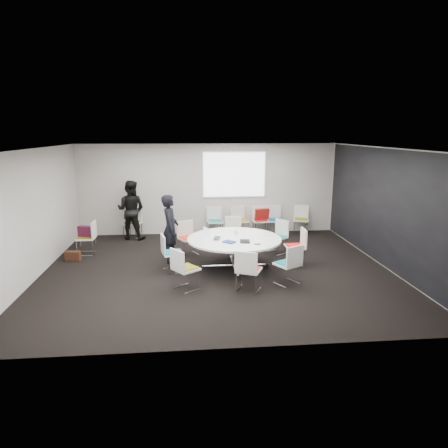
{
  "coord_description": "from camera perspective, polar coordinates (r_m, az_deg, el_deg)",
  "views": [
    {
      "loc": [
        -0.65,
        -8.85,
        3.16
      ],
      "look_at": [
        0.2,
        0.4,
        1.0
      ],
      "focal_mm": 32.0,
      "sensor_mm": 36.0,
      "label": 1
    }
  ],
  "objects": [
    {
      "name": "person_main",
      "position": [
        9.85,
        -7.69,
        -0.65
      ],
      "size": [
        0.42,
        0.63,
        1.68
      ],
      "primitive_type": "imported",
      "rotation": [
        0.0,
        0.0,
        1.54
      ],
      "color": "black",
      "rests_on": "ground"
    },
    {
      "name": "chair_ring_b",
      "position": [
        10.66,
        7.52,
        -2.72
      ],
      "size": [
        0.63,
        0.63,
        0.88
      ],
      "rotation": [
        0.0,
        0.0,
        2.17
      ],
      "color": "silver",
      "rests_on": "ground"
    },
    {
      "name": "papers_right",
      "position": [
        9.58,
        4.77,
        -1.63
      ],
      "size": [
        0.34,
        0.28,
        0.0
      ],
      "primitive_type": "cube",
      "rotation": [
        0.0,
        0.0,
        0.26
      ],
      "color": "white",
      "rests_on": "conference_table"
    },
    {
      "name": "chair_back_b",
      "position": [
        12.46,
        2.27,
        -0.3
      ],
      "size": [
        0.56,
        0.55,
        0.88
      ],
      "rotation": [
        0.0,
        0.0,
        3.39
      ],
      "color": "silver",
      "rests_on": "ground"
    },
    {
      "name": "chair_back_c",
      "position": [
        12.53,
        5.22,
        -0.27
      ],
      "size": [
        0.47,
        0.45,
        0.88
      ],
      "rotation": [
        0.0,
        0.0,
        3.15
      ],
      "color": "silver",
      "rests_on": "ground"
    },
    {
      "name": "chair_ring_g",
      "position": [
        8.13,
        3.51,
        -7.72
      ],
      "size": [
        0.6,
        0.6,
        0.88
      ],
      "rotation": [
        0.0,
        0.0,
        5.85
      ],
      "color": "silver",
      "rests_on": "ground"
    },
    {
      "name": "tablet_folio",
      "position": [
        8.96,
        0.75,
        -2.56
      ],
      "size": [
        0.33,
        0.32,
        0.03
      ],
      "primitive_type": "cube",
      "rotation": [
        0.0,
        0.0,
        -0.77
      ],
      "color": "navy",
      "rests_on": "conference_table"
    },
    {
      "name": "red_jacket",
      "position": [
        12.22,
        5.45,
        1.42
      ],
      "size": [
        0.46,
        0.25,
        0.36
      ],
      "primitive_type": "cube",
      "rotation": [
        0.17,
        0.0,
        0.21
      ],
      "color": "#A11813",
      "rests_on": "chair_back_c"
    },
    {
      "name": "chair_ring_h",
      "position": [
        8.57,
        9.06,
        -6.76
      ],
      "size": [
        0.62,
        0.62,
        0.88
      ],
      "rotation": [
        0.0,
        0.0,
        6.81
      ],
      "color": "silver",
      "rests_on": "ground"
    },
    {
      "name": "chair_ring_a",
      "position": [
        9.85,
        10.13,
        -4.15
      ],
      "size": [
        0.45,
        0.46,
        0.88
      ],
      "rotation": [
        0.0,
        0.0,
        1.57
      ],
      "color": "silver",
      "rests_on": "ground"
    },
    {
      "name": "chair_ring_e",
      "position": [
        9.29,
        -7.43,
        -5.12
      ],
      "size": [
        0.54,
        0.55,
        0.88
      ],
      "rotation": [
        0.0,
        0.0,
        4.95
      ],
      "color": "silver",
      "rests_on": "ground"
    },
    {
      "name": "cup",
      "position": [
        9.68,
        1.73,
        -1.18
      ],
      "size": [
        0.08,
        0.08,
        0.09
      ],
      "primitive_type": "cylinder",
      "color": "white",
      "rests_on": "conference_table"
    },
    {
      "name": "person_back",
      "position": [
        12.19,
        -13.15,
        1.97
      ],
      "size": [
        1.0,
        0.86,
        1.76
      ],
      "primitive_type": "imported",
      "rotation": [
        0.0,
        0.0,
        2.88
      ],
      "color": "black",
      "rests_on": "ground"
    },
    {
      "name": "conference_table",
      "position": [
        9.38,
        1.47,
        -3.16
      ],
      "size": [
        2.2,
        2.2,
        0.73
      ],
      "color": "silver",
      "rests_on": "ground"
    },
    {
      "name": "room_shell",
      "position": [
        9.05,
        -0.43,
        1.88
      ],
      "size": [
        8.08,
        7.08,
        2.88
      ],
      "color": "black",
      "rests_on": "ground"
    },
    {
      "name": "laptop",
      "position": [
        9.26,
        -0.73,
        -2.03
      ],
      "size": [
        0.29,
        0.38,
        0.03
      ],
      "primitive_type": "imported",
      "rotation": [
        0.0,
        0.0,
        1.33
      ],
      "color": "#333338",
      "rests_on": "conference_table"
    },
    {
      "name": "chair_back_d",
      "position": [
        12.65,
        7.26,
        -0.19
      ],
      "size": [
        0.47,
        0.46,
        0.88
      ],
      "rotation": [
        0.0,
        0.0,
        3.16
      ],
      "color": "silver",
      "rests_on": "ground"
    },
    {
      "name": "chair_ring_c",
      "position": [
        10.92,
        1.04,
        -2.23
      ],
      "size": [
        0.6,
        0.59,
        0.88
      ],
      "rotation": [
        0.0,
        0.0,
        2.75
      ],
      "color": "silver",
      "rests_on": "ground"
    },
    {
      "name": "notebook_black",
      "position": [
        9.03,
        3.0,
        -2.48
      ],
      "size": [
        0.25,
        0.32,
        0.02
      ],
      "primitive_type": "cube",
      "rotation": [
        0.0,
        0.0,
        -0.1
      ],
      "color": "black",
      "rests_on": "conference_table"
    },
    {
      "name": "phone",
      "position": [
        8.85,
        4.79,
        -2.88
      ],
      "size": [
        0.15,
        0.1,
        0.01
      ],
      "primitive_type": "cube",
      "rotation": [
        0.0,
        0.0,
        -0.23
      ],
      "color": "black",
      "rests_on": "conference_table"
    },
    {
      "name": "papers_front",
      "position": [
        9.35,
        5.93,
        -2.04
      ],
      "size": [
        0.36,
        0.3,
        0.0
      ],
      "primitive_type": "cube",
      "rotation": [
        0.0,
        0.0,
        -0.37
      ],
      "color": "silver",
      "rests_on": "conference_table"
    },
    {
      "name": "chair_spare_left",
      "position": [
        11.07,
        -18.94,
        -2.74
      ],
      "size": [
        0.45,
        0.47,
        0.88
      ],
      "rotation": [
        0.0,
        0.0,
        1.56
      ],
      "color": "silver",
      "rests_on": "ground"
    },
    {
      "name": "brown_bag",
      "position": [
        10.71,
        -20.77,
        -4.29
      ],
      "size": [
        0.37,
        0.19,
        0.24
      ],
      "primitive_type": "cube",
      "rotation": [
        0.0,
        0.0,
        -0.09
      ],
      "color": "#351D10",
      "rests_on": "ground"
    },
    {
      "name": "maroon_bag",
      "position": [
        10.99,
        -19.15,
        -1.01
      ],
      "size": [
        0.42,
        0.27,
        0.28
      ],
      "primitive_type": "cube",
      "rotation": [
        0.0,
        0.0,
        -0.34
      ],
      "color": "#471328",
      "rests_on": "chair_spare_left"
    },
    {
      "name": "chair_ring_d",
      "position": [
        10.47,
        -5.07,
        -2.95
      ],
      "size": [
        0.61,
        0.61,
        0.88
      ],
      "rotation": [
        0.0,
        0.0,
        3.6
      ],
      "color": "silver",
      "rests_on": "ground"
    },
    {
      "name": "chair_back_e",
      "position": [
        12.84,
        10.9,
        -0.13
      ],
      "size": [
        0.56,
        0.55,
        0.88
      ],
      "rotation": [
        0.0,
        0.0,
        2.88
      ],
      "color": "silver",
      "rests_on": "ground"
    },
    {
      "name": "projection_screen",
      "position": [
        12.46,
        1.47,
        7.06
      ],
      "size": [
        1.9,
        0.03,
        1.35
      ],
      "primitive_type": "cube",
      "color": "white",
      "rests_on": "room_shell"
    },
    {
      "name": "chair_ring_f",
      "position": [
        8.23,
        -5.52,
        -7.5
      ],
      "size": [
        0.63,
        0.64,
        0.88
      ],
      "rotation": [
        0.0,
        0.0,
        5.35
      ],
      "color": "silver",
      "rests_on": "ground"
    },
    {
      "name": "laptop_lid",
      "position": [
        9.31,
        -2.5,
        -1.23
      ],
      "size": [
        0.14,
        0.28,
        0.22
      ],
      "primitive_type": "cube",
      "rotation": [
        0.0,
        0.0,
        2.01
      ],
      "color": "silver",
      "rests_on": "conference_table"
    },
    {
      "name": "chair_back_a",
      "position": [
        12.37,
        -1.29,
        -0.39
      ],
      "size": [
        0.49,
        0.48,
        0.88
      ],
      "rotation": [
        0.0,
        0.0,
        3.2
      ],
      "color": "silver",
      "rests_on": "ground"
    },
    {
      "name": "chair_person_back",
      "position": [
        12.47,
        -12.88,
        -0.62
      ],
      "size": [
        0.59,
        0.58,
        0.88
      ],
      "rotation": [
        0.0,
        0.0,
        2.78
      ],
      "color": "silver",
      "rests_on": "ground"
    }
  ]
}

